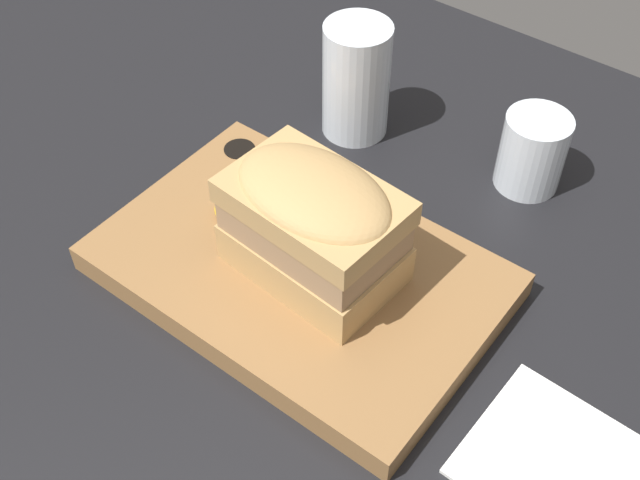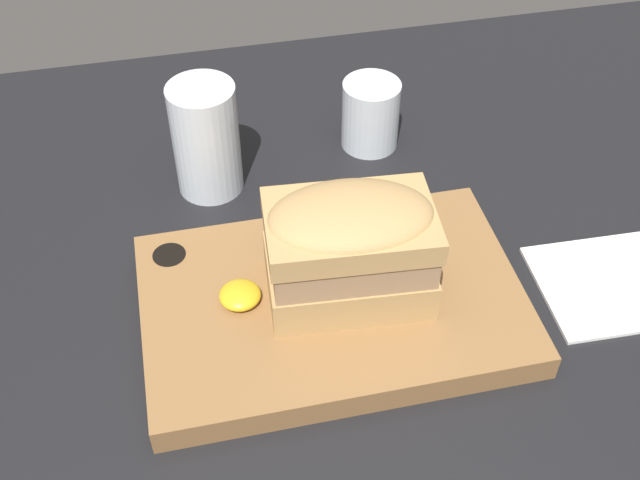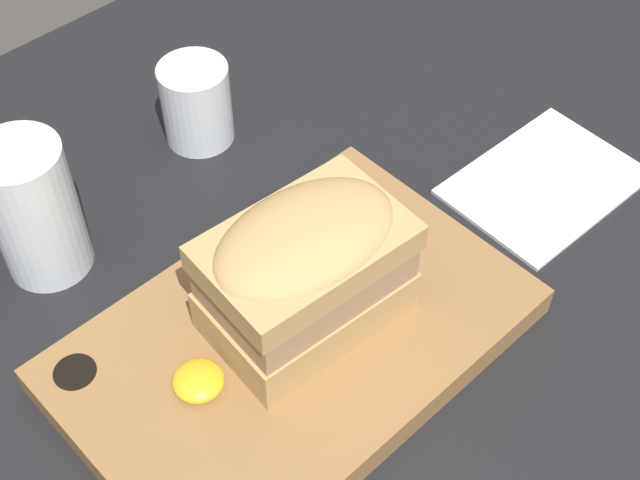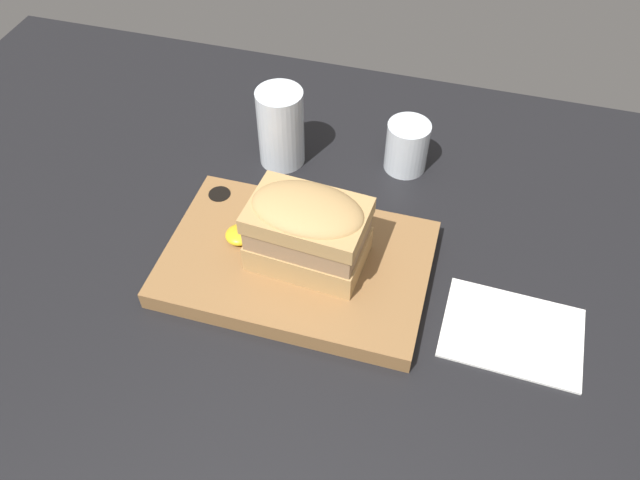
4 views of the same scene
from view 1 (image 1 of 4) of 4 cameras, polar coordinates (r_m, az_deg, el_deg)
name	(u,v)px [view 1 (image 1 of 4)]	position (r cm, az deg, el deg)	size (l,w,h in cm)	color
dining_table	(342,350)	(70.40, 1.56, -7.80)	(162.01, 104.88, 2.00)	black
serving_board	(299,271)	(72.82, -1.54, -2.19)	(35.14, 23.01, 2.85)	olive
sandwich	(314,222)	(66.86, -0.44, 1.31)	(15.40, 10.62, 10.93)	tan
mustard_dollop	(235,209)	(75.60, -6.07, 2.24)	(3.84, 3.84, 1.54)	gold
water_glass	(356,87)	(86.32, 2.57, 10.83)	(7.17, 7.17, 12.77)	silver
wine_glass	(531,155)	(83.36, 14.81, 5.84)	(6.62, 6.62, 8.13)	silver
napkin	(581,479)	(65.88, 18.07, -15.88)	(17.63, 12.94, 0.40)	white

